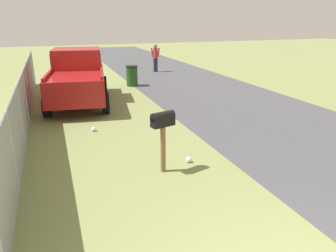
{
  "coord_description": "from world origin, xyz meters",
  "views": [
    {
      "loc": [
        -2.16,
        2.64,
        3.26
      ],
      "look_at": [
        4.29,
        0.28,
        0.93
      ],
      "focal_mm": 34.22,
      "sensor_mm": 36.0,
      "label": 1
    }
  ],
  "objects_px": {
    "trash_bin": "(132,76)",
    "pedestrian": "(155,56)",
    "mailbox": "(163,124)",
    "pickup_truck": "(78,75)"
  },
  "relations": [
    {
      "from": "trash_bin",
      "to": "pedestrian",
      "type": "bearing_deg",
      "value": -32.88
    },
    {
      "from": "mailbox",
      "to": "pedestrian",
      "type": "xyz_separation_m",
      "value": [
        13.29,
        -4.13,
        -0.12
      ]
    },
    {
      "from": "mailbox",
      "to": "pedestrian",
      "type": "bearing_deg",
      "value": -33.17
    },
    {
      "from": "mailbox",
      "to": "pedestrian",
      "type": "height_order",
      "value": "pedestrian"
    },
    {
      "from": "mailbox",
      "to": "pedestrian",
      "type": "distance_m",
      "value": 13.92
    },
    {
      "from": "pickup_truck",
      "to": "pedestrian",
      "type": "height_order",
      "value": "pickup_truck"
    },
    {
      "from": "pickup_truck",
      "to": "trash_bin",
      "type": "bearing_deg",
      "value": -40.5
    },
    {
      "from": "mailbox",
      "to": "trash_bin",
      "type": "distance_m",
      "value": 9.62
    },
    {
      "from": "pickup_truck",
      "to": "trash_bin",
      "type": "distance_m",
      "value": 3.75
    },
    {
      "from": "trash_bin",
      "to": "pedestrian",
      "type": "distance_m",
      "value": 4.59
    }
  ]
}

